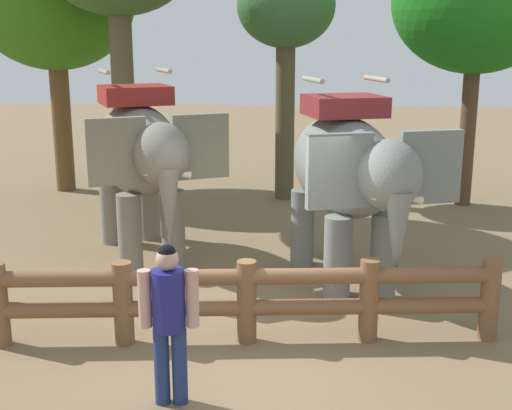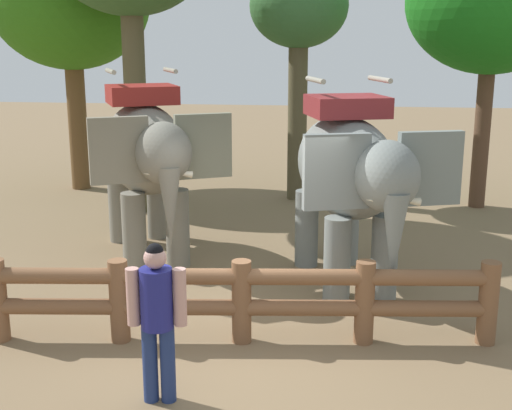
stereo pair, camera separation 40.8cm
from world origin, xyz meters
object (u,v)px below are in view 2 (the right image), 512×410
object	(u,v)px
elephant_near_left	(147,154)
elephant_center	(350,173)
log_fence	(242,296)
tree_far_left	(299,14)
tree_far_right	(493,2)
tourist_woman_in_black	(157,312)
tree_back_center	(70,3)

from	to	relation	value
elephant_near_left	elephant_center	world-z (taller)	elephant_near_left
log_fence	tree_far_left	size ratio (longest dim) A/B	1.18
tree_far_left	tree_far_right	distance (m)	4.06
tourist_woman_in_black	tree_back_center	world-z (taller)	tree_back_center
tourist_woman_in_black	tree_far_left	size ratio (longest dim) A/B	0.32
log_fence	elephant_center	distance (m)	2.70
elephant_near_left	tourist_woman_in_black	xyz separation A→B (m)	(1.41, -4.62, -0.79)
log_fence	elephant_center	world-z (taller)	elephant_center
tourist_woman_in_black	tree_far_left	bearing A→B (deg)	85.18
tourist_woman_in_black	tree_back_center	distance (m)	11.30
elephant_center	tree_far_left	distance (m)	6.31
elephant_near_left	elephant_center	size ratio (longest dim) A/B	1.00
log_fence	elephant_near_left	distance (m)	3.92
elephant_near_left	tree_far_left	xyz separation A→B (m)	(2.20, 4.67, 2.38)
log_fence	tourist_woman_in_black	world-z (taller)	tourist_woman_in_black
tree_back_center	elephant_center	bearing A→B (deg)	-43.11
tree_far_left	tree_far_right	bearing A→B (deg)	-4.25
tree_far_left	tree_back_center	distance (m)	5.44
log_fence	elephant_center	bearing A→B (deg)	57.98
tree_back_center	tree_far_right	world-z (taller)	tree_back_center
log_fence	tree_back_center	world-z (taller)	tree_back_center
elephant_center	elephant_near_left	bearing A→B (deg)	162.50
log_fence	tree_back_center	bearing A→B (deg)	122.69
tree_far_right	tourist_woman_in_black	bearing A→B (deg)	-118.25
log_fence	tourist_woman_in_black	size ratio (longest dim) A/B	3.64
tree_far_right	tree_far_left	bearing A→B (deg)	175.75
log_fence	elephant_center	xyz separation A→B (m)	(1.29, 2.07, 1.15)
tourist_woman_in_black	tree_far_right	size ratio (longest dim) A/B	0.29
elephant_center	tree_far_left	size ratio (longest dim) A/B	0.71
elephant_near_left	tree_far_right	size ratio (longest dim) A/B	0.63
elephant_near_left	elephant_center	distance (m)	3.51
log_fence	tree_far_right	world-z (taller)	tree_far_right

